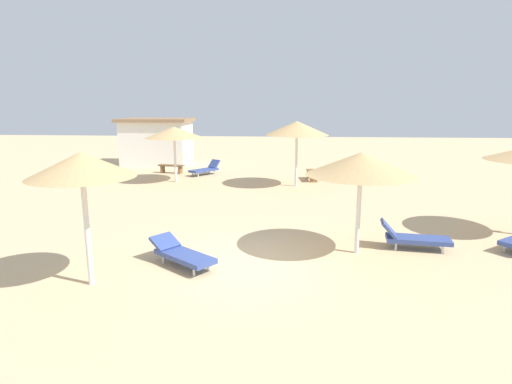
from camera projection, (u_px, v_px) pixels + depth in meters
ground_plane at (247, 263)px, 10.63m from camera, size 80.00×80.00×0.00m
parasol_1 at (361, 164)px, 10.85m from camera, size 2.85×2.85×2.72m
parasol_2 at (174, 133)px, 20.97m from camera, size 2.95×2.95×2.79m
parasol_3 at (81, 166)px, 8.84m from camera, size 2.26×2.26×2.97m
parasol_4 at (297, 128)px, 19.78m from camera, size 3.01×3.01×3.12m
lounger_1 at (413, 238)px, 11.60m from camera, size 1.93×0.88×0.77m
lounger_2 at (206, 169)px, 23.50m from camera, size 1.64×1.87×0.78m
lounger_3 at (181, 254)px, 10.41m from camera, size 1.91×1.67×0.63m
bench_0 at (171, 167)px, 24.04m from camera, size 1.55×0.67×0.49m
bench_1 at (312, 174)px, 21.83m from camera, size 0.56×1.53×0.49m
bench_2 at (345, 173)px, 22.11m from camera, size 0.56×1.54×0.49m
beach_cabana at (157, 141)px, 27.34m from camera, size 4.50×3.26×2.97m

